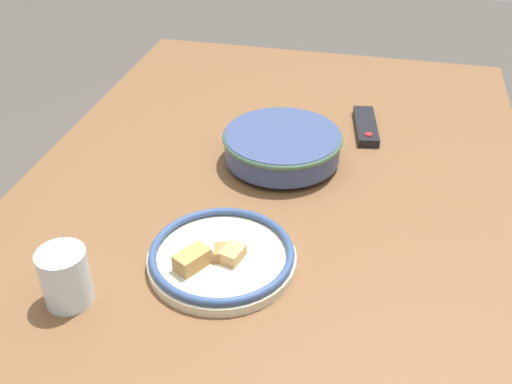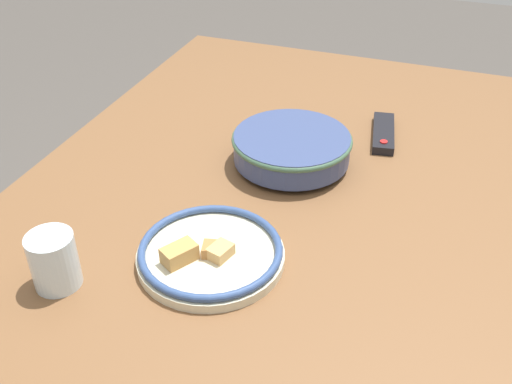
% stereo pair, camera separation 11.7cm
% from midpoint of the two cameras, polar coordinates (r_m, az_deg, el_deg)
% --- Properties ---
extents(dining_table, '(1.60, 1.06, 0.73)m').
position_cam_midpoint_polar(dining_table, '(1.27, -1.42, -2.90)').
color(dining_table, brown).
rests_on(dining_table, ground_plane).
extents(noodle_bowl, '(0.26, 0.26, 0.07)m').
position_cam_midpoint_polar(noodle_bowl, '(1.31, 0.05, 4.38)').
color(noodle_bowl, '#384775').
rests_on(noodle_bowl, dining_table).
extents(food_plate, '(0.26, 0.26, 0.05)m').
position_cam_midpoint_polar(food_plate, '(1.06, -6.53, -6.25)').
color(food_plate, beige).
rests_on(food_plate, dining_table).
extents(tv_remote, '(0.18, 0.08, 0.02)m').
position_cam_midpoint_polar(tv_remote, '(1.47, 8.18, 6.17)').
color(tv_remote, black).
rests_on(tv_remote, dining_table).
extents(drinking_glass, '(0.08, 0.08, 0.10)m').
position_cam_midpoint_polar(drinking_glass, '(1.03, -20.89, -7.70)').
color(drinking_glass, silver).
rests_on(drinking_glass, dining_table).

